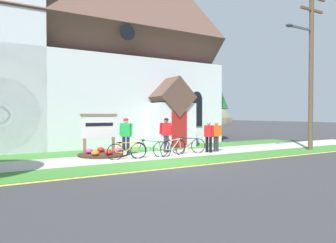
% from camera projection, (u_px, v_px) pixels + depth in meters
% --- Properties ---
extents(ground, '(140.00, 140.00, 0.00)m').
position_uv_depth(ground, '(131.00, 151.00, 15.36)').
color(ground, '#333335').
extents(sidewalk_slab, '(32.00, 2.55, 0.01)m').
position_uv_depth(sidewalk_slab, '(157.00, 155.00, 13.91)').
color(sidewalk_slab, '#A8A59E').
rests_on(sidewalk_slab, ground).
extents(grass_verge, '(32.00, 1.87, 0.01)m').
position_uv_depth(grass_verge, '(182.00, 161.00, 11.99)').
color(grass_verge, '#38722D').
rests_on(grass_verge, ground).
extents(church_lawn, '(24.00, 2.42, 0.01)m').
position_uv_depth(church_lawn, '(136.00, 150.00, 16.07)').
color(church_lawn, '#38722D').
rests_on(church_lawn, ground).
extents(curb_paint_stripe, '(28.00, 0.16, 0.01)m').
position_uv_depth(curb_paint_stripe, '(198.00, 165.00, 11.05)').
color(curb_paint_stripe, yellow).
rests_on(curb_paint_stripe, ground).
extents(church_building, '(14.48, 11.50, 14.36)m').
position_uv_depth(church_building, '(99.00, 70.00, 20.81)').
color(church_building, silver).
rests_on(church_building, ground).
extents(church_sign, '(1.83, 0.25, 1.95)m').
position_uv_depth(church_sign, '(99.00, 128.00, 14.19)').
color(church_sign, '#7F6047').
rests_on(church_sign, ground).
extents(flower_bed, '(2.28, 2.28, 0.34)m').
position_uv_depth(flower_bed, '(103.00, 154.00, 13.70)').
color(flower_bed, '#382319').
rests_on(flower_bed, ground).
extents(bicycle_yellow, '(1.74, 0.48, 0.82)m').
position_uv_depth(bicycle_yellow, '(188.00, 146.00, 14.62)').
color(bicycle_yellow, black).
rests_on(bicycle_yellow, ground).
extents(bicycle_white, '(1.74, 0.31, 0.84)m').
position_uv_depth(bicycle_white, '(150.00, 149.00, 13.08)').
color(bicycle_white, black).
rests_on(bicycle_white, ground).
extents(bicycle_blue, '(1.70, 0.66, 0.80)m').
position_uv_depth(bicycle_blue, '(173.00, 148.00, 13.66)').
color(bicycle_blue, black).
rests_on(bicycle_blue, ground).
extents(bicycle_orange, '(1.70, 0.28, 0.78)m').
position_uv_depth(bicycle_orange, '(127.00, 151.00, 12.58)').
color(bicycle_orange, black).
rests_on(bicycle_orange, ground).
extents(cyclist_in_blue_jersey, '(0.63, 0.26, 1.59)m').
position_uv_depth(cyclist_in_blue_jersey, '(216.00, 134.00, 15.26)').
color(cyclist_in_blue_jersey, '#2D2D33').
rests_on(cyclist_in_blue_jersey, ground).
extents(cyclist_in_green_jersey, '(0.31, 0.66, 1.60)m').
position_uv_depth(cyclist_in_green_jersey, '(209.00, 134.00, 14.90)').
color(cyclist_in_green_jersey, black).
rests_on(cyclist_in_green_jersey, ground).
extents(cyclist_in_white_jersey, '(0.62, 0.43, 1.75)m').
position_uv_depth(cyclist_in_white_jersey, '(166.00, 132.00, 14.86)').
color(cyclist_in_white_jersey, '#2D2D33').
rests_on(cyclist_in_white_jersey, ground).
extents(cyclist_in_orange_jersey, '(0.49, 0.61, 1.75)m').
position_uv_depth(cyclist_in_orange_jersey, '(126.00, 133.00, 13.92)').
color(cyclist_in_orange_jersey, '#191E38').
rests_on(cyclist_in_orange_jersey, ground).
extents(utility_pole, '(3.12, 0.28, 8.87)m').
position_uv_depth(utility_pole, '(310.00, 59.00, 15.95)').
color(utility_pole, brown).
rests_on(utility_pole, ground).
extents(roadside_conifer, '(4.07, 4.07, 7.66)m').
position_uv_depth(roadside_conifer, '(202.00, 75.00, 22.85)').
color(roadside_conifer, '#3D2D1E').
rests_on(roadside_conifer, ground).
extents(distant_hill, '(86.09, 50.16, 18.47)m').
position_uv_depth(distant_hill, '(61.00, 124.00, 63.34)').
color(distant_hill, '#847A5B').
rests_on(distant_hill, ground).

